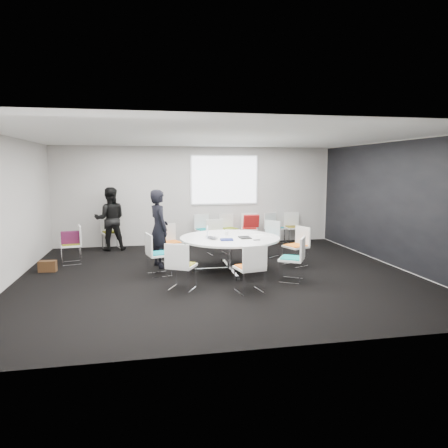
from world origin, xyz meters
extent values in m
cube|color=black|center=(0.00, 0.00, -0.02)|extent=(8.00, 7.00, 0.04)
cube|color=white|center=(0.00, 0.00, 2.82)|extent=(8.00, 7.00, 0.04)
cube|color=#AFAAA5|center=(0.00, 3.52, 1.40)|extent=(8.00, 0.04, 2.80)
cube|color=#AFAAA5|center=(0.00, -3.52, 1.40)|extent=(8.00, 0.04, 2.80)
cube|color=#AFAAA5|center=(-4.02, 0.00, 1.40)|extent=(0.04, 7.00, 2.80)
cube|color=#AFAAA5|center=(4.02, 0.00, 1.40)|extent=(0.04, 7.00, 2.80)
cube|color=black|center=(3.99, 0.00, 1.40)|extent=(0.01, 6.94, 2.74)
cube|color=silver|center=(0.30, 0.29, 0.04)|extent=(0.90, 0.90, 0.08)
cylinder|color=silver|center=(0.30, 0.29, 0.36)|extent=(0.10, 0.10, 0.65)
cylinder|color=white|center=(0.30, 0.29, 0.71)|extent=(2.13, 2.13, 0.04)
cube|color=white|center=(0.80, 3.46, 1.85)|extent=(1.90, 0.03, 1.35)
cube|color=silver|center=(1.85, 0.41, 0.21)|extent=(0.55, 0.55, 0.42)
cube|color=white|center=(1.85, 0.41, 0.44)|extent=(0.58, 0.59, 0.04)
cube|color=orange|center=(1.85, 0.41, 0.47)|extent=(0.50, 0.51, 0.03)
cube|color=white|center=(2.04, 0.49, 0.67)|extent=(0.20, 0.44, 0.42)
cube|color=silver|center=(1.51, 1.47, 0.21)|extent=(0.59, 0.59, 0.42)
cube|color=white|center=(1.51, 1.47, 0.44)|extent=(0.63, 0.63, 0.04)
cube|color=#0B6E83|center=(1.51, 1.47, 0.47)|extent=(0.54, 0.55, 0.03)
cube|color=white|center=(1.68, 1.60, 0.67)|extent=(0.30, 0.39, 0.42)
cube|color=silver|center=(0.32, 1.95, 0.21)|extent=(0.50, 0.50, 0.42)
cube|color=white|center=(0.32, 1.95, 0.44)|extent=(0.54, 0.52, 0.04)
cube|color=#676F15|center=(0.32, 1.95, 0.47)|extent=(0.47, 0.45, 0.03)
cube|color=white|center=(0.28, 2.15, 0.67)|extent=(0.46, 0.13, 0.42)
cube|color=silver|center=(-0.89, 1.33, 0.21)|extent=(0.55, 0.55, 0.42)
cube|color=white|center=(-0.89, 1.33, 0.44)|extent=(0.60, 0.59, 0.04)
cube|color=orange|center=(-0.89, 1.33, 0.47)|extent=(0.52, 0.51, 0.03)
cube|color=white|center=(-0.98, 1.52, 0.67)|extent=(0.44, 0.22, 0.42)
cube|color=silver|center=(-1.20, 0.16, 0.21)|extent=(0.51, 0.51, 0.42)
cube|color=white|center=(-1.20, 0.16, 0.44)|extent=(0.54, 0.56, 0.04)
cube|color=#08707C|center=(-1.20, 0.16, 0.47)|extent=(0.47, 0.49, 0.03)
cube|color=white|center=(-1.40, 0.10, 0.67)|extent=(0.15, 0.45, 0.42)
cube|color=silver|center=(-0.83, -0.90, 0.21)|extent=(0.57, 0.57, 0.42)
cube|color=white|center=(-0.83, -0.90, 0.44)|extent=(0.61, 0.60, 0.04)
cube|color=olive|center=(-0.83, -0.90, 0.47)|extent=(0.53, 0.52, 0.03)
cube|color=white|center=(-0.93, -1.09, 0.67)|extent=(0.42, 0.25, 0.42)
cube|color=silver|center=(0.34, -1.28, 0.21)|extent=(0.49, 0.49, 0.42)
cube|color=white|center=(0.34, -1.28, 0.44)|extent=(0.54, 0.52, 0.04)
cube|color=#DC5D12|center=(0.34, -1.28, 0.47)|extent=(0.47, 0.45, 0.03)
cube|color=white|center=(0.38, -1.49, 0.67)|extent=(0.46, 0.12, 0.42)
cube|color=silver|center=(1.31, -0.76, 0.21)|extent=(0.58, 0.58, 0.42)
cube|color=white|center=(1.31, -0.76, 0.44)|extent=(0.61, 0.62, 0.04)
cube|color=#0A837B|center=(1.31, -0.76, 0.47)|extent=(0.53, 0.54, 0.03)
cube|color=white|center=(1.49, -0.86, 0.67)|extent=(0.27, 0.41, 0.42)
cube|color=silver|center=(0.16, 3.14, 0.21)|extent=(0.53, 0.53, 0.42)
cube|color=white|center=(0.16, 3.14, 0.44)|extent=(0.57, 0.56, 0.04)
cube|color=#08777C|center=(0.16, 3.14, 0.47)|extent=(0.49, 0.48, 0.03)
cube|color=white|center=(0.10, 3.34, 0.67)|extent=(0.45, 0.17, 0.42)
cube|color=silver|center=(0.89, 3.15, 0.21)|extent=(0.52, 0.52, 0.42)
cube|color=white|center=(0.89, 3.15, 0.44)|extent=(0.57, 0.55, 0.04)
cube|color=olive|center=(0.89, 3.15, 0.47)|extent=(0.49, 0.48, 0.03)
cube|color=white|center=(0.83, 3.35, 0.67)|extent=(0.45, 0.17, 0.42)
cube|color=silver|center=(1.47, 3.15, 0.21)|extent=(0.50, 0.50, 0.42)
cube|color=white|center=(1.47, 3.15, 0.44)|extent=(0.54, 0.53, 0.04)
cube|color=red|center=(1.47, 3.15, 0.47)|extent=(0.47, 0.46, 0.03)
cube|color=white|center=(1.52, 3.35, 0.67)|extent=(0.46, 0.13, 0.42)
cube|color=silver|center=(2.23, 3.11, 0.21)|extent=(0.56, 0.56, 0.42)
cube|color=white|center=(2.23, 3.11, 0.44)|extent=(0.60, 0.59, 0.04)
cube|color=#096A76|center=(2.23, 3.11, 0.47)|extent=(0.52, 0.51, 0.03)
cube|color=white|center=(2.14, 3.30, 0.67)|extent=(0.43, 0.23, 0.42)
cube|color=silver|center=(2.82, 3.15, 0.21)|extent=(0.43, 0.43, 0.42)
cube|color=white|center=(2.82, 3.15, 0.44)|extent=(0.47, 0.45, 0.04)
cube|color=brown|center=(2.82, 3.15, 0.47)|extent=(0.41, 0.39, 0.03)
cube|color=white|center=(2.83, 3.36, 0.67)|extent=(0.46, 0.04, 0.42)
cube|color=silver|center=(-3.16, 1.55, 0.21)|extent=(0.51, 0.51, 0.42)
cube|color=white|center=(-3.16, 1.55, 0.44)|extent=(0.53, 0.55, 0.04)
cube|color=olive|center=(-3.16, 1.55, 0.47)|extent=(0.46, 0.48, 0.03)
cube|color=white|center=(-2.96, 1.59, 0.67)|extent=(0.14, 0.46, 0.42)
cube|color=silver|center=(-2.40, 3.15, 0.21)|extent=(0.53, 0.53, 0.42)
cube|color=white|center=(-2.40, 3.15, 0.44)|extent=(0.58, 0.57, 0.04)
cube|color=#6B6B14|center=(-2.40, 3.15, 0.47)|extent=(0.50, 0.49, 0.03)
cube|color=white|center=(-2.47, 3.35, 0.67)|extent=(0.45, 0.18, 0.42)
imported|color=black|center=(-1.17, 0.90, 0.87)|extent=(0.60, 0.73, 1.73)
imported|color=black|center=(-2.40, 3.00, 0.85)|extent=(0.88, 0.71, 1.69)
imported|color=#333338|center=(-0.06, 0.21, 0.74)|extent=(0.32, 0.41, 0.03)
cube|color=silver|center=(-0.18, 0.28, 0.86)|extent=(0.07, 0.30, 0.22)
cube|color=black|center=(0.60, 0.13, 0.74)|extent=(0.24, 0.31, 0.02)
cube|color=navy|center=(0.17, -0.06, 0.74)|extent=(0.28, 0.23, 0.03)
cube|color=white|center=(0.97, 0.45, 0.73)|extent=(0.35, 0.29, 0.00)
cube|color=silver|center=(1.06, 0.19, 0.73)|extent=(0.30, 0.21, 0.00)
cylinder|color=white|center=(0.29, 0.54, 0.78)|extent=(0.08, 0.08, 0.09)
cube|color=black|center=(0.77, -0.17, 0.73)|extent=(0.14, 0.07, 0.01)
cube|color=#531637|center=(-3.16, 1.55, 0.62)|extent=(0.42, 0.20, 0.28)
cube|color=#402614|center=(-3.54, 0.90, 0.12)|extent=(0.37, 0.18, 0.24)
cube|color=maroon|center=(1.47, 2.94, 0.70)|extent=(0.45, 0.18, 0.36)
camera|label=1|loc=(-1.39, -7.95, 2.19)|focal=32.00mm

